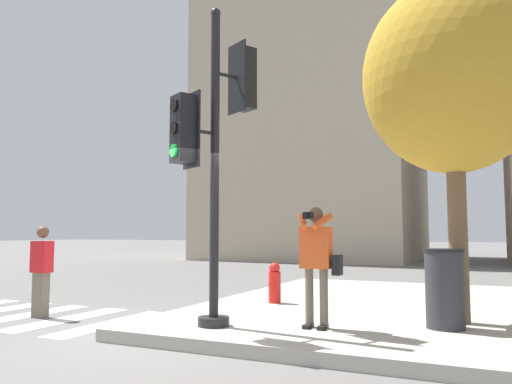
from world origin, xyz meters
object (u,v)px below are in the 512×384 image
at_px(traffic_signal_pole, 215,136).
at_px(fire_hydrant, 275,283).
at_px(person_photographer, 317,256).
at_px(pedestrian_distant, 41,269).
at_px(street_tree, 453,78).
at_px(trash_bin, 445,288).

distance_m(traffic_signal_pole, fire_hydrant, 3.26).
relative_size(person_photographer, pedestrian_distant, 1.04).
bearing_deg(street_tree, traffic_signal_pole, -151.45).
height_order(pedestrian_distant, trash_bin, pedestrian_distant).
bearing_deg(trash_bin, street_tree, 73.24).
relative_size(street_tree, trash_bin, 4.73).
relative_size(pedestrian_distant, trash_bin, 1.48).
xyz_separation_m(person_photographer, pedestrian_distant, (-4.77, -0.21, -0.30)).
xyz_separation_m(person_photographer, trash_bin, (1.52, 0.67, -0.42)).
relative_size(traffic_signal_pole, person_photographer, 2.78).
bearing_deg(traffic_signal_pole, person_photographer, 18.55).
height_order(traffic_signal_pole, pedestrian_distant, traffic_signal_pole).
bearing_deg(pedestrian_distant, fire_hydrant, 32.76).
xyz_separation_m(fire_hydrant, trash_bin, (2.95, -1.28, 0.17)).
distance_m(street_tree, fire_hydrant, 4.47).
bearing_deg(person_photographer, traffic_signal_pole, -161.45).
height_order(person_photographer, pedestrian_distant, person_photographer).
distance_m(pedestrian_distant, fire_hydrant, 3.99).
bearing_deg(pedestrian_distant, traffic_signal_pole, -3.87).
xyz_separation_m(pedestrian_distant, fire_hydrant, (3.35, 2.15, -0.29)).
relative_size(street_tree, fire_hydrant, 6.86).
xyz_separation_m(pedestrian_distant, trash_bin, (6.30, 0.88, -0.12)).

